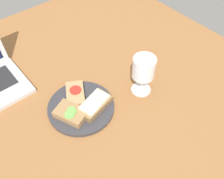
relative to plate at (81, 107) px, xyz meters
The scene contains 6 objects.
wooden_table 3.27cm from the plate, 65.54° to the right, with size 140.00×140.00×3.00cm, color brown.
plate is the anchor object (origin of this frame).
sandwich_with_tomato 5.11cm from the plate, 74.17° to the left, with size 10.42×12.01×2.71cm.
sandwich_with_cucumber 5.14cm from the plate, 165.48° to the right, with size 10.12×11.94×2.95cm.
sandwich_with_cheese 5.19cm from the plate, 45.76° to the right, with size 12.97×8.73×3.16cm.
wine_glass 24.49cm from the plate, 18.26° to the right, with size 7.63×7.63×14.95cm.
Camera 1 is at (-25.35, -43.13, 71.53)cm, focal length 40.00 mm.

